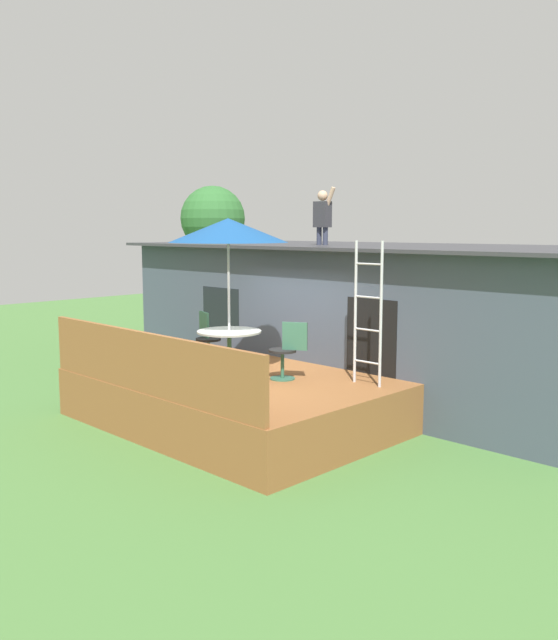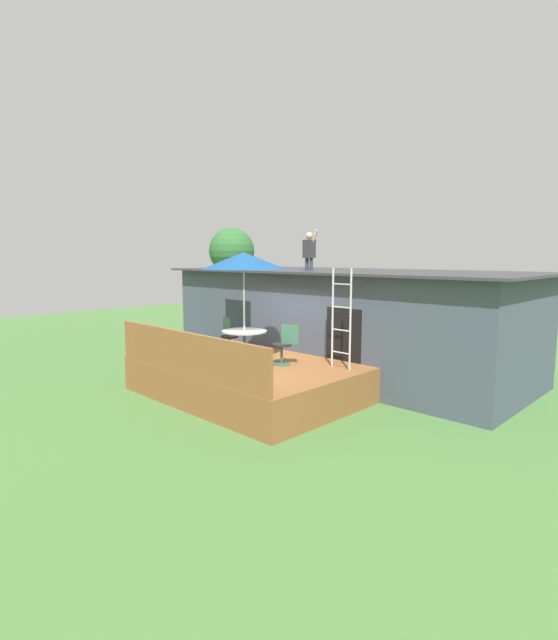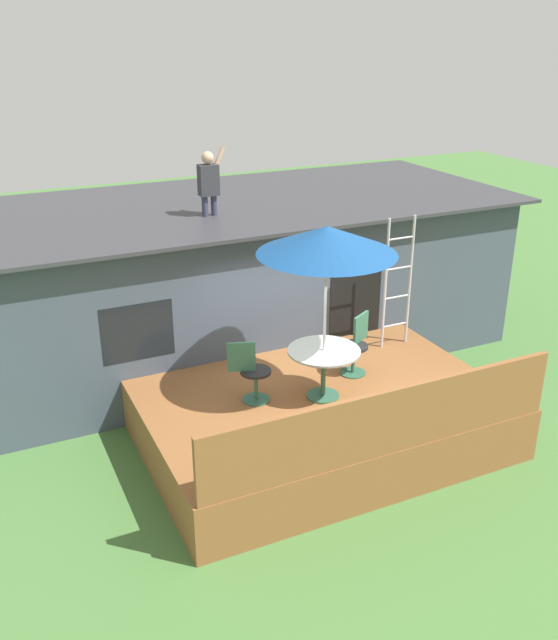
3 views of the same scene
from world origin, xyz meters
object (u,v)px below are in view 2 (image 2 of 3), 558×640
(patio_chair_left, at_px, (228,336))
(backyard_tree, at_px, (232,253))
(person_figure, at_px, (309,248))
(patio_chair_right, at_px, (285,345))
(patio_table, at_px, (244,338))
(step_ladder, at_px, (341,319))
(patio_umbrella, at_px, (244,261))

(patio_chair_left, relative_size, backyard_tree, 0.21)
(person_figure, relative_size, patio_chair_right, 1.21)
(patio_table, relative_size, patio_chair_right, 1.13)
(step_ladder, bearing_deg, patio_chair_left, -165.80)
(patio_table, distance_m, patio_chair_right, 0.97)
(step_ladder, height_order, patio_chair_right, step_ladder)
(patio_table, distance_m, patio_umbrella, 1.76)
(patio_umbrella, xyz_separation_m, backyard_tree, (-6.47, 5.08, 0.25))
(step_ladder, relative_size, patio_chair_left, 2.39)
(patio_umbrella, distance_m, step_ladder, 2.56)
(person_figure, xyz_separation_m, patio_chair_left, (-0.42, -2.60, -2.22))
(patio_chair_right, bearing_deg, patio_umbrella, 0.00)
(patio_umbrella, height_order, patio_chair_left, patio_umbrella)
(patio_chair_left, bearing_deg, person_figure, 99.87)
(patio_umbrella, relative_size, patio_chair_right, 2.76)
(patio_table, xyz_separation_m, step_ladder, (1.95, 1.08, 0.51))
(person_figure, relative_size, backyard_tree, 0.25)
(patio_umbrella, height_order, patio_chair_right, patio_umbrella)
(patio_table, distance_m, patio_chair_left, 1.05)
(patio_umbrella, bearing_deg, patio_chair_left, 161.06)
(patio_chair_right, xyz_separation_m, backyard_tree, (-7.31, 4.60, 2.14))
(patio_chair_right, height_order, backyard_tree, backyard_tree)
(person_figure, bearing_deg, patio_table, -79.02)
(patio_table, relative_size, backyard_tree, 0.24)
(backyard_tree, bearing_deg, patio_chair_right, -32.21)
(patio_chair_right, distance_m, backyard_tree, 8.89)
(patio_table, bearing_deg, backyard_tree, 141.87)
(patio_chair_left, xyz_separation_m, backyard_tree, (-5.49, 4.74, 2.14))
(patio_chair_left, height_order, backyard_tree, backyard_tree)
(patio_chair_right, bearing_deg, patio_table, 0.00)
(patio_table, height_order, patio_umbrella, patio_umbrella)
(patio_chair_left, distance_m, backyard_tree, 7.56)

